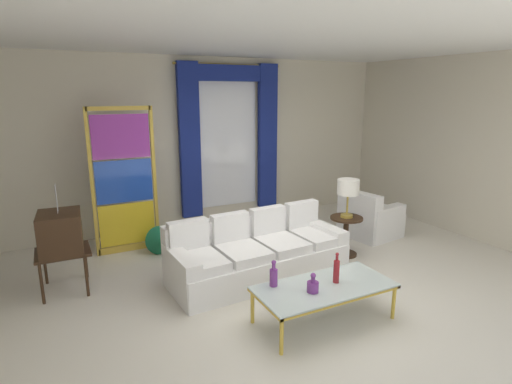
{
  "coord_description": "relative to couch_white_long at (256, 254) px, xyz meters",
  "views": [
    {
      "loc": [
        -2.56,
        -4.0,
        2.39
      ],
      "look_at": [
        -0.08,
        0.9,
        1.05
      ],
      "focal_mm": 28.71,
      "sensor_mm": 36.0,
      "label": 1
    }
  ],
  "objects": [
    {
      "name": "ground_plane",
      "position": [
        0.26,
        -0.54,
        -0.31
      ],
      "size": [
        16.0,
        16.0,
        0.0
      ],
      "primitive_type": "plane",
      "color": "silver"
    },
    {
      "name": "wall_rear",
      "position": [
        0.26,
        2.52,
        1.19
      ],
      "size": [
        8.0,
        0.12,
        3.0
      ],
      "primitive_type": "cube",
      "color": "beige",
      "rests_on": "ground"
    },
    {
      "name": "wall_right",
      "position": [
        3.92,
        0.06,
        1.19
      ],
      "size": [
        0.12,
        7.0,
        3.0
      ],
      "primitive_type": "cube",
      "color": "beige",
      "rests_on": "ground"
    },
    {
      "name": "ceiling_slab",
      "position": [
        0.26,
        0.26,
        2.71
      ],
      "size": [
        8.0,
        7.6,
        0.04
      ],
      "primitive_type": "cube",
      "color": "white"
    },
    {
      "name": "curtained_window",
      "position": [
        0.66,
        2.35,
        1.44
      ],
      "size": [
        2.0,
        0.17,
        2.7
      ],
      "color": "white",
      "rests_on": "ground"
    },
    {
      "name": "couch_white_long",
      "position": [
        0.0,
        0.0,
        0.0
      ],
      "size": [
        2.39,
        1.06,
        0.86
      ],
      "color": "white",
      "rests_on": "ground"
    },
    {
      "name": "coffee_table",
      "position": [
        0.14,
        -1.34,
        0.07
      ],
      "size": [
        1.48,
        0.69,
        0.41
      ],
      "color": "silver",
      "rests_on": "ground"
    },
    {
      "name": "bottle_blue_decanter",
      "position": [
        0.29,
        -1.33,
        0.24
      ],
      "size": [
        0.06,
        0.06,
        0.34
      ],
      "color": "maroon",
      "rests_on": "coffee_table"
    },
    {
      "name": "bottle_crystal_tall",
      "position": [
        -0.05,
        -1.4,
        0.17
      ],
      "size": [
        0.12,
        0.12,
        0.21
      ],
      "color": "#753384",
      "rests_on": "coffee_table"
    },
    {
      "name": "bottle_amber_squat",
      "position": [
        -0.35,
        -1.1,
        0.22
      ],
      "size": [
        0.08,
        0.08,
        0.29
      ],
      "color": "#753384",
      "rests_on": "coffee_table"
    },
    {
      "name": "vintage_tv",
      "position": [
        -2.29,
        0.69,
        0.42
      ],
      "size": [
        0.62,
        0.63,
        1.35
      ],
      "color": "#382314",
      "rests_on": "ground"
    },
    {
      "name": "armchair_white",
      "position": [
        2.4,
        0.51,
        -0.02
      ],
      "size": [
        0.93,
        0.92,
        0.8
      ],
      "color": "white",
      "rests_on": "ground"
    },
    {
      "name": "stained_glass_divider",
      "position": [
        -1.36,
        1.67,
        0.75
      ],
      "size": [
        0.95,
        0.05,
        2.2
      ],
      "color": "gold",
      "rests_on": "ground"
    },
    {
      "name": "peacock_figurine",
      "position": [
        -0.95,
        1.25,
        -0.09
      ],
      "size": [
        0.44,
        0.6,
        0.5
      ],
      "color": "beige",
      "rests_on": "ground"
    },
    {
      "name": "round_side_table",
      "position": [
        1.52,
        0.02,
        0.05
      ],
      "size": [
        0.48,
        0.48,
        0.59
      ],
      "color": "#382314",
      "rests_on": "ground"
    },
    {
      "name": "table_lamp_brass",
      "position": [
        1.52,
        0.02,
        0.72
      ],
      "size": [
        0.32,
        0.32,
        0.57
      ],
      "color": "#B29338",
      "rests_on": "round_side_table"
    }
  ]
}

